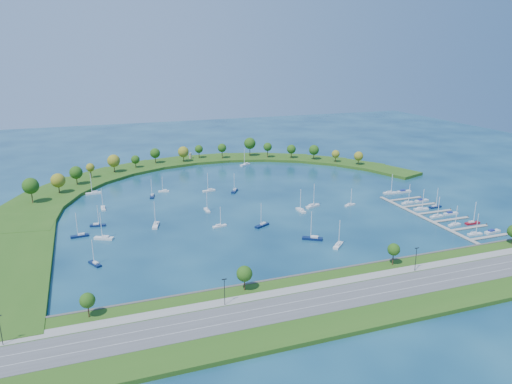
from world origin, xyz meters
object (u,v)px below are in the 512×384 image
object	(u,v)px
moored_boat_17	(80,235)
docked_boat_7	(435,206)
moored_boat_14	(313,206)
docked_boat_3	(472,222)
docked_boat_10	(390,192)
moored_boat_7	(93,193)
docked_boat_5	(451,213)
moored_boat_6	(262,225)
moored_boat_2	(164,191)
docked_boat_2	(454,224)
docked_boat_8	(408,202)
moored_boat_8	(338,245)
docked_boat_1	(492,232)
moored_boat_12	(103,208)
harbor_tower	(190,156)
moored_boat_0	(313,238)
moored_boat_19	(207,210)
moored_boat_3	(95,263)
docked_boat_9	(421,201)
docked_boat_4	(437,216)
moored_boat_9	(220,225)
docked_boat_6	(421,209)
moored_boat_5	(209,190)
dock_system	(436,217)
moored_boat_15	(156,225)
moored_boat_13	(104,237)
docked_boat_11	(404,191)
moored_boat_18	(152,196)
moored_boat_11	(245,164)
docked_boat_0	(475,233)
moored_boat_4	(235,190)

from	to	relation	value
moored_boat_17	docked_boat_7	distance (m)	194.63
moored_boat_14	docked_boat_3	xyz separation A→B (m)	(66.13, -53.67, -0.06)
docked_boat_10	moored_boat_17	bearing A→B (deg)	-168.67
moored_boat_7	docked_boat_5	size ratio (longest dim) A/B	1.62
moored_boat_17	moored_boat_6	bearing A→B (deg)	163.53
moored_boat_2	moored_boat_17	xyz separation A→B (m)	(-51.40, -63.52, 0.06)
docked_boat_2	docked_boat_8	bearing A→B (deg)	83.93
moored_boat_8	docked_boat_1	bearing A→B (deg)	-51.02
docked_boat_1	moored_boat_6	bearing A→B (deg)	148.94
moored_boat_7	docked_boat_2	distance (m)	213.16
docked_boat_10	moored_boat_12	bearing A→B (deg)	178.25
moored_boat_17	harbor_tower	bearing A→B (deg)	-126.73
moored_boat_0	moored_boat_8	bearing A→B (deg)	154.12
moored_boat_6	moored_boat_19	size ratio (longest dim) A/B	1.15
moored_boat_6	moored_boat_12	world-z (taller)	moored_boat_6
moored_boat_3	docked_boat_9	size ratio (longest dim) A/B	1.23
moored_boat_7	docked_boat_7	world-z (taller)	moored_boat_7
moored_boat_0	moored_boat_2	world-z (taller)	moored_boat_0
moored_boat_19	docked_boat_4	world-z (taller)	docked_boat_4
moored_boat_9	docked_boat_4	size ratio (longest dim) A/B	0.93
docked_boat_2	moored_boat_12	bearing A→B (deg)	146.09
docked_boat_2	docked_boat_6	size ratio (longest dim) A/B	0.87
moored_boat_5	docked_boat_8	size ratio (longest dim) A/B	1.01
docked_boat_7	docked_boat_8	bearing A→B (deg)	128.07
dock_system	moored_boat_9	world-z (taller)	moored_boat_9
moored_boat_3	moored_boat_12	bearing A→B (deg)	-31.91
moored_boat_2	moored_boat_15	distance (m)	63.09
docked_boat_2	moored_boat_6	bearing A→B (deg)	154.70
harbor_tower	docked_boat_4	xyz separation A→B (m)	(95.98, -181.65, -3.43)
moored_boat_19	moored_boat_3	bearing A→B (deg)	-49.65
moored_boat_3	docked_boat_7	size ratio (longest dim) A/B	0.98
moored_boat_8	docked_boat_5	size ratio (longest dim) A/B	1.51
moored_boat_13	docked_boat_6	size ratio (longest dim) A/B	1.10
moored_boat_13	docked_boat_11	size ratio (longest dim) A/B	1.42
dock_system	moored_boat_18	distance (m)	166.46
moored_boat_7	moored_boat_3	bearing A→B (deg)	84.55
moored_boat_0	moored_boat_15	world-z (taller)	moored_boat_0
dock_system	docked_boat_6	world-z (taller)	docked_boat_6
docked_boat_1	docked_boat_4	world-z (taller)	docked_boat_4
moored_boat_11	moored_boat_0	bearing A→B (deg)	54.21
moored_boat_0	moored_boat_13	world-z (taller)	moored_boat_0
moored_boat_5	docked_boat_8	distance (m)	122.63
docked_boat_0	moored_boat_4	bearing A→B (deg)	132.92
moored_boat_3	moored_boat_18	xyz separation A→B (m)	(37.01, 90.74, 0.01)
docked_boat_2	docked_boat_9	world-z (taller)	docked_boat_2
dock_system	docked_boat_2	size ratio (longest dim) A/B	7.68
moored_boat_13	docked_boat_4	bearing A→B (deg)	-162.84
docked_boat_11	moored_boat_6	bearing A→B (deg)	-166.25
moored_boat_5	docked_boat_10	distance (m)	115.09
moored_boat_8	docked_boat_4	distance (m)	72.47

